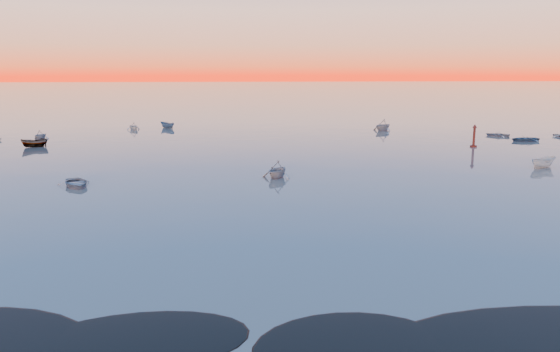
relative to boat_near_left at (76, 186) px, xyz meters
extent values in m
plane|color=#605850|center=(21.11, 69.11, 0.00)|extent=(600.00, 600.00, 0.00)
imported|color=gray|center=(0.00, 0.00, 0.00)|extent=(4.41, 3.31, 1.02)
imported|color=silver|center=(48.72, 5.87, 0.00)|extent=(2.70, 3.74, 1.19)
cylinder|color=#41120E|center=(47.80, 21.93, 0.05)|extent=(0.92, 0.92, 0.31)
cylinder|color=#41120E|center=(47.80, 21.93, 1.33)|extent=(0.33, 0.33, 2.66)
cone|color=#41120E|center=(47.80, 21.93, 2.92)|extent=(0.61, 0.61, 0.51)
camera|label=1|loc=(15.20, -51.00, 10.90)|focal=35.00mm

